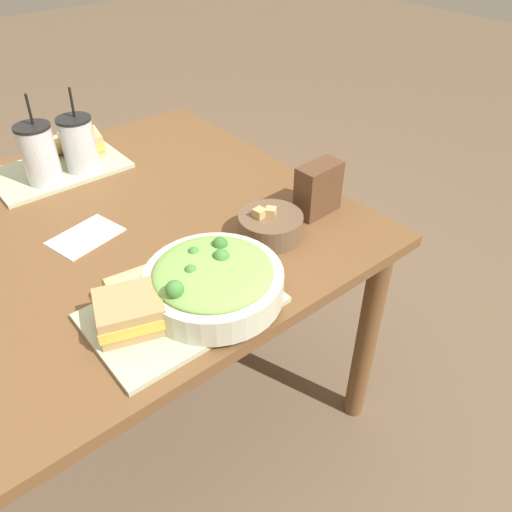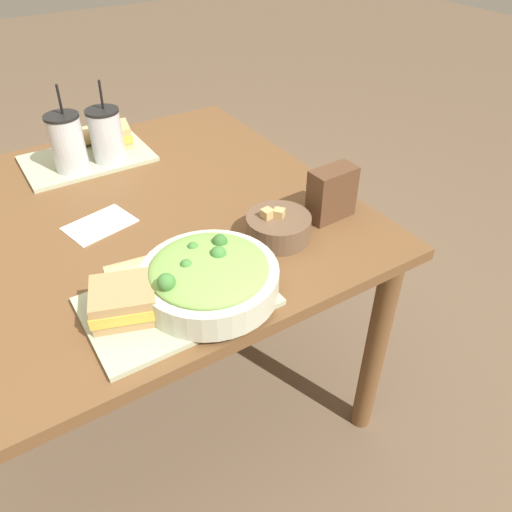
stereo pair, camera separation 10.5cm
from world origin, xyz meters
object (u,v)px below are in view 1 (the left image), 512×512
Objects in this scene: sandwich_far at (82,144)px; napkin_folded at (86,236)px; baguette_near at (147,278)px; drink_cup_red at (79,146)px; sandwich_near at (130,312)px; salad_bowl at (213,280)px; baguette_far at (63,143)px; soup_bowl at (270,225)px; drink_cup_dark at (40,156)px; chip_bag at (318,189)px.

napkin_folded is at bearing -102.52° from sandwich_far.
baguette_near is 0.60m from drink_cup_red.
sandwich_near reaches higher than napkin_folded.
salad_bowl is 0.40m from napkin_folded.
napkin_folded is at bearing 155.69° from baguette_far.
soup_bowl is 0.93× the size of baguette_far.
sandwich_near and sandwich_far have the same top height.
drink_cup_dark reaches higher than soup_bowl.
napkin_folded is (-0.14, -0.45, -0.04)m from baguette_far.
drink_cup_red is (0.03, 0.69, 0.03)m from salad_bowl.
chip_bag is (0.37, -0.73, 0.03)m from baguette_far.
drink_cup_red is at bearing 92.52° from sandwich_near.
drink_cup_dark reaches higher than baguette_near.
salad_bowl is 1.80× the size of sandwich_near.
sandwich_far is at bearing 31.17° from drink_cup_dark.
drink_cup_dark is 0.11m from drink_cup_red.
salad_bowl is 1.56× the size of napkin_folded.
sandwich_near is (-0.41, -0.07, 0.01)m from soup_bowl.
sandwich_near is at bearing -175.31° from chip_bag.
soup_bowl is 0.17m from chip_bag.
sandwich_near is at bearing -96.19° from sandwich_far.
sandwich_far is 0.75× the size of napkin_folded.
drink_cup_dark is (0.01, 0.59, 0.05)m from baguette_near.
salad_bowl is at bearing -129.88° from baguette_near.
napkin_folded is (-0.03, -0.31, -0.09)m from drink_cup_dark.
chip_bag is (0.48, -0.58, -0.02)m from drink_cup_dark.
sandwich_near is 0.66m from drink_cup_dark.
salad_bowl reaches higher than baguette_near.
drink_cup_dark is 1.85× the size of chip_bag.
salad_bowl is 0.69m from drink_cup_dark.
drink_cup_dark is at bearing 118.39° from soup_bowl.
baguette_far is (0.20, 0.80, -0.00)m from sandwich_near.
baguette_far is at bearing 89.29° from drink_cup_red.
soup_bowl is at bearing 22.62° from salad_bowl.
baguette_near is at bearing -86.71° from napkin_folded.
sandwich_near is 0.78m from sandwich_far.
drink_cup_dark is at bearing 6.67° from baguette_near.
salad_bowl is at bearing -167.74° from chip_bag.
drink_cup_red is at bearing 65.67° from napkin_folded.
baguette_near is 0.28m from napkin_folded.
baguette_near is 0.49m from chip_bag.
salad_bowl is 0.26m from soup_bowl.
salad_bowl is 1.64× the size of baguette_near.
chip_bag is at bearing -50.37° from drink_cup_dark.
drink_cup_dark reaches higher than sandwich_far.
baguette_near is (-0.09, 0.10, -0.01)m from salad_bowl.
chip_bag reaches higher than baguette_near.
drink_cup_red is 0.35m from napkin_folded.
baguette_far is 0.69× the size of drink_cup_red.
sandwich_far is 0.57× the size of drink_cup_red.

